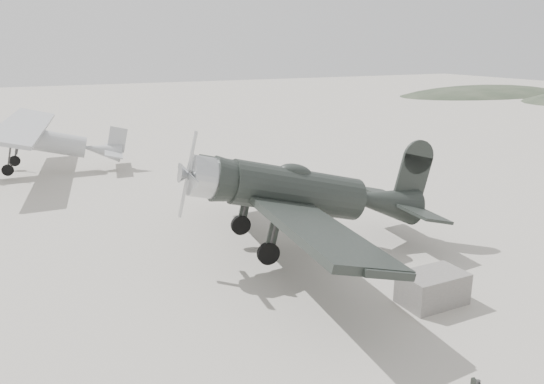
{
  "coord_description": "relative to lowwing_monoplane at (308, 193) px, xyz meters",
  "views": [
    {
      "loc": [
        -6.89,
        -12.77,
        6.68
      ],
      "look_at": [
        1.0,
        3.79,
        1.5
      ],
      "focal_mm": 35.0,
      "sensor_mm": 36.0,
      "label": 1
    }
  ],
  "objects": [
    {
      "name": "equipment_block",
      "position": [
        1.31,
        -4.47,
        -1.62
      ],
      "size": [
        1.74,
        1.11,
        0.86
      ],
      "primitive_type": "cube",
      "rotation": [
        0.0,
        0.0,
        0.02
      ],
      "color": "slate",
      "rests_on": "ground"
    },
    {
      "name": "ground",
      "position": [
        -1.14,
        -1.41,
        -2.05
      ],
      "size": [
        160.0,
        160.0,
        0.0
      ],
      "primitive_type": "plane",
      "color": "#A19A8F",
      "rests_on": "ground"
    },
    {
      "name": "hill_northeast",
      "position": [
        48.86,
        38.59,
        -2.05
      ],
      "size": [
        32.0,
        16.0,
        5.2
      ],
      "primitive_type": "ellipsoid",
      "color": "#2B3627",
      "rests_on": "ground"
    },
    {
      "name": "lowwing_monoplane",
      "position": [
        0.0,
        0.0,
        0.0
      ],
      "size": [
        8.59,
        12.01,
        3.87
      ],
      "rotation": [
        0.0,
        0.24,
        -0.08
      ],
      "color": "black",
      "rests_on": "ground"
    },
    {
      "name": "highwing_monoplane",
      "position": [
        -7.25,
        15.8,
        -0.03
      ],
      "size": [
        8.15,
        11.44,
        3.23
      ],
      "rotation": [
        0.0,
        0.23,
        -0.15
      ],
      "color": "#A3A6A8",
      "rests_on": "ground"
    }
  ]
}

